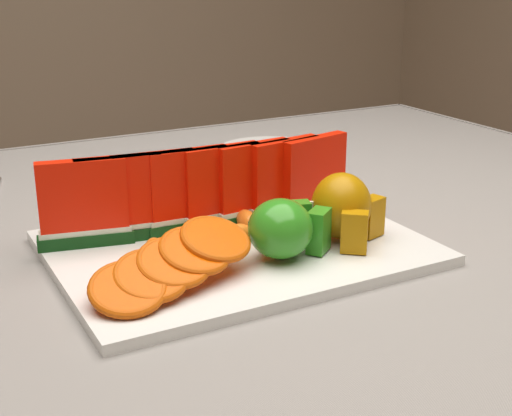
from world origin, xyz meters
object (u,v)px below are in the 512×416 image
object	(u,v)px
apple_cluster	(285,228)
pear_cluster	(344,208)
side_plate	(270,151)
platter	(236,248)

from	to	relation	value
apple_cluster	pear_cluster	world-z (taller)	pear_cluster
apple_cluster	side_plate	size ratio (longest dim) A/B	0.45
apple_cluster	pear_cluster	size ratio (longest dim) A/B	1.05
platter	pear_cluster	distance (m)	0.13
platter	side_plate	xyz separation A→B (m)	(0.25, 0.36, -0.00)
apple_cluster	side_plate	xyz separation A→B (m)	(0.22, 0.42, -0.04)
apple_cluster	side_plate	distance (m)	0.48
pear_cluster	apple_cluster	bearing A→B (deg)	-172.18
platter	side_plate	bearing A→B (deg)	55.53
platter	apple_cluster	size ratio (longest dim) A/B	3.82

